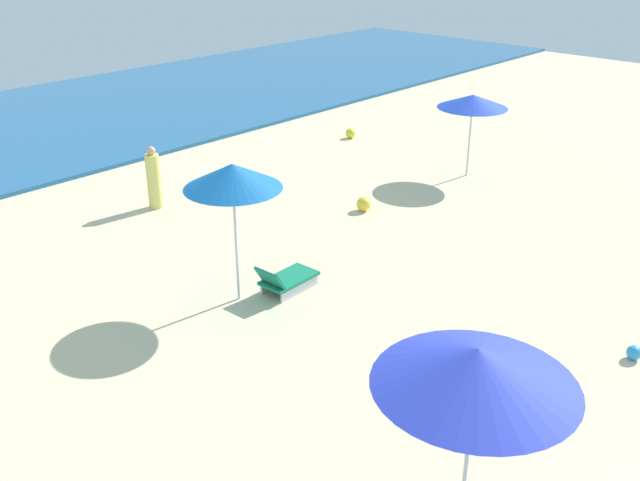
% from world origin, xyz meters
% --- Properties ---
extents(umbrella_2, '(2.25, 2.25, 2.75)m').
position_xyz_m(umbrella_2, '(-1.78, 3.14, 2.51)').
color(umbrella_2, silver).
rests_on(umbrella_2, ground_plane).
extents(umbrella_3, '(1.94, 1.94, 2.33)m').
position_xyz_m(umbrella_3, '(9.70, 10.29, 2.14)').
color(umbrella_3, silver).
rests_on(umbrella_3, ground_plane).
extents(umbrella_4, '(1.82, 1.82, 2.76)m').
position_xyz_m(umbrella_4, '(0.44, 9.59, 2.52)').
color(umbrella_4, silver).
rests_on(umbrella_4, ground_plane).
extents(lounge_chair_4_0, '(1.28, 0.68, 0.65)m').
position_xyz_m(lounge_chair_4_0, '(1.30, 9.15, 0.25)').
color(lounge_chair_4_0, silver).
rests_on(lounge_chair_4_0, ground_plane).
extents(beachgoer_3, '(0.43, 0.43, 1.61)m').
position_xyz_m(beachgoer_3, '(2.21, 14.77, 0.75)').
color(beachgoer_3, '#E4D969').
rests_on(beachgoer_3, ground_plane).
extents(beach_ball_0, '(0.36, 0.36, 0.36)m').
position_xyz_m(beach_ball_0, '(5.62, 10.73, 0.18)').
color(beach_ball_0, yellow).
rests_on(beach_ball_0, ground_plane).
extents(beach_ball_1, '(0.25, 0.25, 0.25)m').
position_xyz_m(beach_ball_1, '(3.57, 3.13, 0.13)').
color(beach_ball_1, '#308FDE').
rests_on(beach_ball_1, ground_plane).
extents(beach_ball_2, '(0.33, 0.33, 0.33)m').
position_xyz_m(beach_ball_2, '(10.30, 15.17, 0.16)').
color(beach_ball_2, yellow).
rests_on(beach_ball_2, ground_plane).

